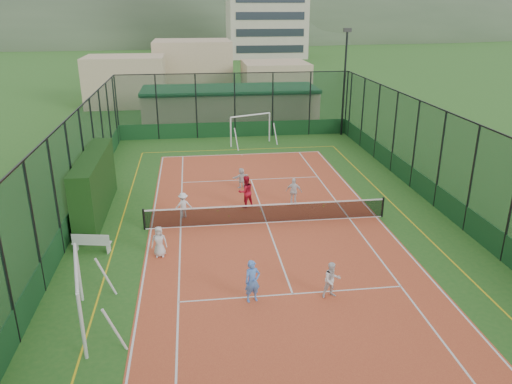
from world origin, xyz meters
TOP-DOWN VIEW (x-y plane):
  - ground at (0.00, 0.00)m, footprint 300.00×300.00m
  - court_slab at (0.00, 0.00)m, footprint 11.17×23.97m
  - tennis_net at (0.00, 0.00)m, footprint 11.67×0.12m
  - perimeter_fence at (0.00, 0.00)m, footprint 18.12×34.12m
  - floodlight_ne at (8.60, 16.60)m, footprint 0.60×0.26m
  - clubhouse at (0.00, 22.00)m, footprint 15.20×7.20m
  - distant_hills at (0.00, 150.00)m, footprint 200.00×60.00m
  - hedge_left at (-8.30, 2.35)m, footprint 1.03×6.88m
  - white_bench at (-7.80, -2.03)m, footprint 1.67×0.75m
  - futsal_goal_near at (-7.14, -7.43)m, footprint 3.56×1.73m
  - futsal_goal_far at (0.95, 14.62)m, footprint 3.55×2.21m
  - child_near_left at (-4.93, -2.79)m, footprint 0.66×0.44m
  - child_near_mid at (-1.50, -6.63)m, footprint 0.65×0.51m
  - child_near_right at (1.34, -6.74)m, footprint 0.74×0.61m
  - child_far_left at (-3.97, 1.20)m, footprint 0.89×0.61m
  - child_far_right at (1.77, 2.22)m, footprint 0.91×0.61m
  - child_far_back at (-0.70, 5.11)m, footprint 1.12×0.82m
  - coach at (-0.77, 2.18)m, footprint 0.98×0.88m
  - tennis_balls at (-0.19, 1.61)m, footprint 6.12×1.12m

SIDE VIEW (x-z plane):
  - ground at x=0.00m, z-range 0.00..0.00m
  - distant_hills at x=0.00m, z-range -12.00..12.00m
  - court_slab at x=0.00m, z-range 0.00..0.01m
  - tennis_balls at x=-0.19m, z-range 0.01..0.08m
  - white_bench at x=-7.80m, z-range 0.00..0.91m
  - tennis_net at x=0.00m, z-range 0.00..1.06m
  - child_far_back at x=-0.70m, z-range 0.01..1.18m
  - child_far_left at x=-3.97m, z-range 0.01..1.29m
  - child_near_left at x=-4.93m, z-range 0.01..1.34m
  - child_near_right at x=1.34m, z-range 0.01..1.37m
  - child_far_right at x=1.77m, z-range 0.01..1.44m
  - child_near_mid at x=-1.50m, z-range 0.01..1.58m
  - coach at x=-0.77m, z-range 0.01..1.69m
  - futsal_goal_far at x=0.95m, z-range 0.00..2.21m
  - futsal_goal_near at x=-7.14m, z-range 0.00..2.21m
  - hedge_left at x=-8.30m, z-range 0.00..3.01m
  - clubhouse at x=0.00m, z-range 0.00..3.15m
  - perimeter_fence at x=0.00m, z-range 0.00..5.00m
  - floodlight_ne at x=8.60m, z-range 0.00..8.25m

